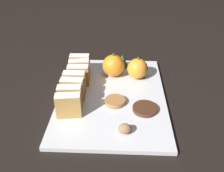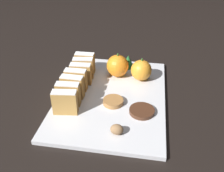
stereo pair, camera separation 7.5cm
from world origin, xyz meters
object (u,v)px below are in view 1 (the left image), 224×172
at_px(walnut, 125,129).
at_px(chocolate_cookie, 145,109).
at_px(orange_near, 115,66).
at_px(orange_far, 138,69).

bearing_deg(walnut, chocolate_cookie, 58.72).
height_order(orange_near, orange_far, orange_near).
relative_size(walnut, chocolate_cookie, 0.47).
xyz_separation_m(orange_near, chocolate_cookie, (0.09, -0.19, -0.03)).
xyz_separation_m(walnut, chocolate_cookie, (0.06, 0.09, -0.01)).
bearing_deg(orange_far, walnut, -98.68).
bearing_deg(walnut, orange_far, 81.32).
bearing_deg(orange_near, orange_far, -9.13).
relative_size(orange_near, chocolate_cookie, 1.17).
relative_size(orange_far, chocolate_cookie, 1.09).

